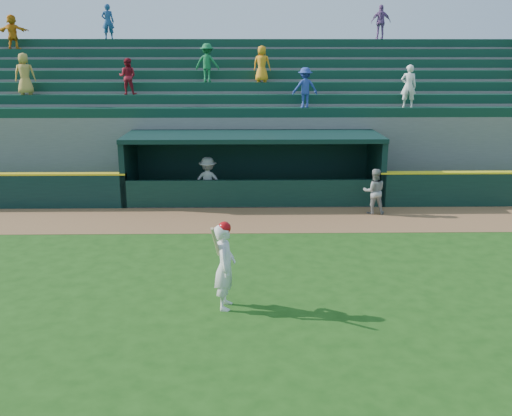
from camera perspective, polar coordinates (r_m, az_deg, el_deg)
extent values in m
plane|color=#1D4812|center=(14.23, 0.12, -6.75)|extent=(120.00, 120.00, 0.00)
cube|color=brown|center=(18.86, -0.18, -1.17)|extent=(40.00, 3.00, 0.01)
imported|color=#999994|center=(19.82, 11.73, 1.64)|extent=(0.78, 0.62, 1.57)
imported|color=gray|center=(20.67, -4.82, 2.70)|extent=(1.18, 0.74, 1.74)
cube|color=#63625E|center=(21.56, -0.29, 0.96)|extent=(9.00, 2.60, 0.04)
cube|color=black|center=(21.75, -12.53, 3.77)|extent=(0.20, 2.60, 2.30)
cube|color=black|center=(21.86, 11.88, 3.87)|extent=(0.20, 2.60, 2.30)
cube|color=black|center=(22.59, -0.34, 4.55)|extent=(9.40, 0.20, 2.30)
cube|color=black|center=(21.11, -0.30, 7.18)|extent=(9.40, 2.80, 0.16)
cube|color=black|center=(20.26, -0.25, 1.43)|extent=(9.00, 0.16, 1.00)
cube|color=brown|center=(22.28, -0.32, 2.04)|extent=(8.40, 0.45, 0.10)
cube|color=slate|center=(23.05, -0.35, 5.54)|extent=(34.00, 0.85, 2.91)
cube|color=#0F3828|center=(22.72, -0.36, 9.56)|extent=(34.00, 0.60, 0.36)
cube|color=slate|center=(23.85, -0.38, 6.41)|extent=(34.00, 0.85, 3.36)
cube|color=#0F3828|center=(23.52, -0.38, 10.85)|extent=(34.00, 0.60, 0.36)
cube|color=slate|center=(24.66, -0.40, 7.23)|extent=(34.00, 0.85, 3.81)
cube|color=#0F3828|center=(24.34, -0.41, 12.06)|extent=(34.00, 0.60, 0.36)
cube|color=slate|center=(25.48, -0.43, 8.00)|extent=(34.00, 0.85, 4.26)
cube|color=#0F3828|center=(25.17, -0.43, 13.18)|extent=(34.00, 0.60, 0.36)
cube|color=slate|center=(26.29, -0.45, 8.71)|extent=(34.00, 0.85, 4.71)
cube|color=#0F3828|center=(26.01, -0.46, 14.24)|extent=(34.00, 0.60, 0.36)
cube|color=slate|center=(27.11, -0.47, 9.39)|extent=(34.00, 0.85, 5.16)
cube|color=#0F3828|center=(26.86, -0.48, 15.23)|extent=(34.00, 0.60, 0.36)
cube|color=slate|center=(27.94, -0.48, 10.02)|extent=(34.00, 0.85, 5.61)
cube|color=#0F3828|center=(27.71, -0.50, 16.16)|extent=(34.00, 0.60, 0.36)
cube|color=slate|center=(28.51, -0.50, 10.13)|extent=(34.50, 0.30, 5.61)
imported|color=orange|center=(24.34, 0.59, 14.21)|extent=(0.81, 0.63, 1.47)
imported|color=navy|center=(28.48, -14.60, 17.59)|extent=(0.61, 0.45, 1.55)
imported|color=#19743C|center=(24.38, -4.90, 14.26)|extent=(1.11, 0.79, 1.56)
imported|color=gold|center=(25.09, -22.13, 12.32)|extent=(0.88, 0.67, 1.63)
imported|color=#8B5796|center=(28.47, 12.38, 17.71)|extent=(0.92, 0.42, 1.54)
imported|color=orange|center=(28.85, -23.17, 15.90)|extent=(1.40, 0.50, 1.49)
imported|color=white|center=(23.54, 15.01, 11.69)|extent=(0.66, 0.49, 1.64)
imported|color=maroon|center=(23.96, -12.71, 12.71)|extent=(0.73, 0.59, 1.43)
imported|color=#2A429B|center=(22.78, 4.93, 11.91)|extent=(1.06, 0.69, 1.53)
imported|color=silver|center=(12.21, -3.12, -5.88)|extent=(0.49, 0.71, 1.87)
sphere|color=#B80A0E|center=(11.93, -3.17, -2.00)|extent=(0.27, 0.27, 0.27)
cylinder|color=#D2BB86|center=(11.79, -4.07, -3.38)|extent=(0.19, 0.52, 0.76)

